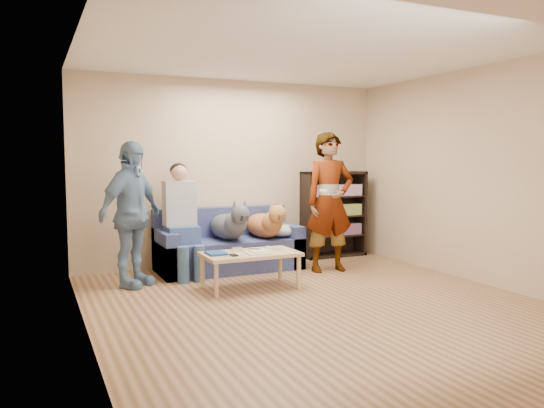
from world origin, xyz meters
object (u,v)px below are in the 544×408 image
person_standing_right (330,202)px  sofa (228,249)px  dog_tan (266,224)px  bookshelf (333,212)px  notebook_blue (216,253)px  camera_silver (237,249)px  person_seated (182,216)px  person_standing_left (131,214)px  dog_gray (230,225)px  coffee_table (250,256)px

person_standing_right → sofa: size_ratio=0.97×
dog_tan → bookshelf: (1.33, 0.44, 0.06)m
notebook_blue → camera_silver: camera_silver is taller
person_seated → person_standing_left: bearing=-154.7°
notebook_blue → person_standing_right: bearing=12.9°
person_standing_right → camera_silver: (-1.44, -0.32, -0.48)m
person_standing_right → camera_silver: bearing=-162.3°
person_standing_left → dog_gray: 1.37m
camera_silver → coffee_table: bearing=-45.0°
notebook_blue → sofa: sofa is taller
person_standing_right → coffee_table: size_ratio=1.68×
dog_gray → person_seated: bearing=175.7°
sofa → person_seated: bearing=-169.2°
person_standing_left → person_seated: (0.69, 0.32, -0.08)m
dog_gray → coffee_table: size_ratio=1.13×
camera_silver → bookshelf: size_ratio=0.08×
dog_tan → bookshelf: bookshelf is taller
person_standing_right → person_standing_left: (-2.55, 0.22, -0.07)m
person_standing_left → person_seated: size_ratio=1.16×
person_standing_right → dog_tan: bearing=152.4°
person_standing_right → notebook_blue: person_standing_right is taller
notebook_blue → sofa: 1.19m
sofa → bookshelf: (1.80, 0.23, 0.40)m
dog_gray → coffee_table: 0.98m
notebook_blue → coffee_table: (0.40, -0.05, -0.06)m
person_standing_right → person_standing_left: bearing=-179.9°
person_standing_right → bookshelf: size_ratio=1.42×
person_standing_right → coffee_table: person_standing_right is taller
notebook_blue → coffee_table: size_ratio=0.24×
notebook_blue → dog_gray: (0.49, 0.89, 0.19)m
dog_gray → person_standing_right: bearing=-21.9°
person_standing_right → sofa: bearing=155.8°
person_standing_right → dog_tan: (-0.72, 0.46, -0.30)m
sofa → bookshelf: size_ratio=1.46×
camera_silver → person_seated: 1.02m
camera_silver → sofa: sofa is taller
dog_tan → dog_gray: bearing=176.2°
sofa → dog_tan: 0.62m
person_seated → bookshelf: person_seated is taller
dog_gray → dog_tan: bearing=-3.8°
person_standing_left → camera_silver: bearing=-66.9°
person_standing_right → camera_silver: person_standing_right is taller
person_standing_left → sofa: 1.54m
person_standing_right → notebook_blue: bearing=-162.1°
person_standing_left → bookshelf: person_standing_left is taller
person_standing_left → bookshelf: size_ratio=1.31×
notebook_blue → bookshelf: bearing=29.1°
camera_silver → dog_gray: (0.21, 0.82, 0.18)m
coffee_table → bookshelf: 2.37m
notebook_blue → person_seated: 1.01m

